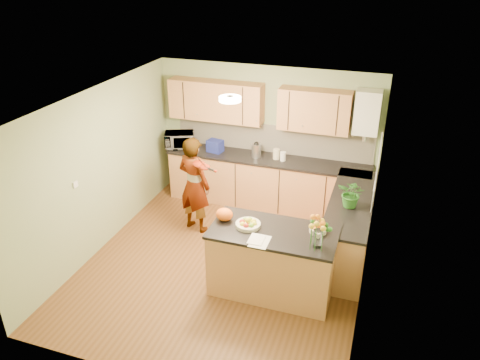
% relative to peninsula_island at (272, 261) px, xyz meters
% --- Properties ---
extents(floor, '(4.50, 4.50, 0.00)m').
position_rel_peninsula_island_xyz_m(floor, '(-0.82, 0.35, -0.48)').
color(floor, brown).
rests_on(floor, ground).
extents(ceiling, '(4.00, 4.50, 0.02)m').
position_rel_peninsula_island_xyz_m(ceiling, '(-0.82, 0.35, 2.02)').
color(ceiling, white).
rests_on(ceiling, wall_back).
extents(wall_back, '(4.00, 0.02, 2.50)m').
position_rel_peninsula_island_xyz_m(wall_back, '(-0.82, 2.60, 0.77)').
color(wall_back, '#8CA274').
rests_on(wall_back, floor).
extents(wall_front, '(4.00, 0.02, 2.50)m').
position_rel_peninsula_island_xyz_m(wall_front, '(-0.82, -1.90, 0.77)').
color(wall_front, '#8CA274').
rests_on(wall_front, floor).
extents(wall_left, '(0.02, 4.50, 2.50)m').
position_rel_peninsula_island_xyz_m(wall_left, '(-2.82, 0.35, 0.77)').
color(wall_left, '#8CA274').
rests_on(wall_left, floor).
extents(wall_right, '(0.02, 4.50, 2.50)m').
position_rel_peninsula_island_xyz_m(wall_right, '(1.18, 0.35, 0.77)').
color(wall_right, '#8CA274').
rests_on(wall_right, floor).
extents(back_counter, '(3.64, 0.62, 0.94)m').
position_rel_peninsula_island_xyz_m(back_counter, '(-0.72, 2.30, -0.01)').
color(back_counter, '#B37647').
rests_on(back_counter, floor).
extents(right_counter, '(0.62, 2.24, 0.94)m').
position_rel_peninsula_island_xyz_m(right_counter, '(0.88, 1.20, -0.01)').
color(right_counter, '#B37647').
rests_on(right_counter, floor).
extents(splashback, '(3.60, 0.02, 0.52)m').
position_rel_peninsula_island_xyz_m(splashback, '(-0.72, 2.59, 0.72)').
color(splashback, silver).
rests_on(splashback, back_counter).
extents(upper_cabinets, '(3.20, 0.34, 0.70)m').
position_rel_peninsula_island_xyz_m(upper_cabinets, '(-1.00, 2.43, 1.37)').
color(upper_cabinets, '#B37647').
rests_on(upper_cabinets, wall_back).
extents(boiler, '(0.40, 0.30, 0.86)m').
position_rel_peninsula_island_xyz_m(boiler, '(0.88, 2.44, 1.42)').
color(boiler, white).
rests_on(boiler, wall_back).
extents(window_right, '(0.01, 1.30, 1.05)m').
position_rel_peninsula_island_xyz_m(window_right, '(1.17, 0.95, 1.07)').
color(window_right, white).
rests_on(window_right, wall_right).
extents(light_switch, '(0.02, 0.09, 0.09)m').
position_rel_peninsula_island_xyz_m(light_switch, '(-2.81, -0.25, 0.82)').
color(light_switch, white).
rests_on(light_switch, wall_left).
extents(ceiling_lamp, '(0.30, 0.30, 0.07)m').
position_rel_peninsula_island_xyz_m(ceiling_lamp, '(-0.82, 0.65, 1.98)').
color(ceiling_lamp, '#FFEABF').
rests_on(ceiling_lamp, ceiling).
extents(peninsula_island, '(1.66, 0.85, 0.95)m').
position_rel_peninsula_island_xyz_m(peninsula_island, '(0.00, 0.00, 0.00)').
color(peninsula_island, '#B37647').
rests_on(peninsula_island, floor).
extents(fruit_dish, '(0.33, 0.33, 0.12)m').
position_rel_peninsula_island_xyz_m(fruit_dish, '(-0.35, 0.00, 0.52)').
color(fruit_dish, beige).
rests_on(fruit_dish, peninsula_island).
extents(orange_bowl, '(0.22, 0.22, 0.13)m').
position_rel_peninsula_island_xyz_m(orange_bowl, '(0.55, 0.15, 0.53)').
color(orange_bowl, beige).
rests_on(orange_bowl, peninsula_island).
extents(flower_vase, '(0.28, 0.28, 0.51)m').
position_rel_peninsula_island_xyz_m(flower_vase, '(0.60, -0.18, 0.82)').
color(flower_vase, silver).
rests_on(flower_vase, peninsula_island).
extents(orange_bag, '(0.24, 0.21, 0.18)m').
position_rel_peninsula_island_xyz_m(orange_bag, '(-0.70, 0.05, 0.56)').
color(orange_bag, '#E45C12').
rests_on(orange_bag, peninsula_island).
extents(papers, '(0.23, 0.31, 0.01)m').
position_rel_peninsula_island_xyz_m(papers, '(-0.10, -0.30, 0.48)').
color(papers, white).
rests_on(papers, peninsula_island).
extents(violinist, '(0.69, 0.55, 1.64)m').
position_rel_peninsula_island_xyz_m(violinist, '(-1.63, 1.14, 0.34)').
color(violinist, '#E8AA8E').
rests_on(violinist, floor).
extents(violin, '(0.66, 0.57, 0.16)m').
position_rel_peninsula_island_xyz_m(violin, '(-1.43, 0.92, 0.83)').
color(violin, '#550905').
rests_on(violin, violinist).
extents(microwave, '(0.62, 0.53, 0.29)m').
position_rel_peninsula_island_xyz_m(microwave, '(-2.40, 2.27, 0.61)').
color(microwave, white).
rests_on(microwave, back_counter).
extents(blue_box, '(0.30, 0.25, 0.22)m').
position_rel_peninsula_island_xyz_m(blue_box, '(-1.70, 2.29, 0.57)').
color(blue_box, navy).
rests_on(blue_box, back_counter).
extents(kettle, '(0.17, 0.17, 0.32)m').
position_rel_peninsula_island_xyz_m(kettle, '(-0.93, 2.30, 0.59)').
color(kettle, silver).
rests_on(kettle, back_counter).
extents(jar_cream, '(0.14, 0.14, 0.18)m').
position_rel_peninsula_island_xyz_m(jar_cream, '(-0.56, 2.32, 0.55)').
color(jar_cream, beige).
rests_on(jar_cream, back_counter).
extents(jar_white, '(0.12, 0.12, 0.16)m').
position_rel_peninsula_island_xyz_m(jar_white, '(-0.44, 2.28, 0.54)').
color(jar_white, white).
rests_on(jar_white, back_counter).
extents(potted_plant, '(0.46, 0.43, 0.42)m').
position_rel_peninsula_island_xyz_m(potted_plant, '(0.88, 0.99, 0.67)').
color(potted_plant, '#2A6923').
rests_on(potted_plant, right_counter).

